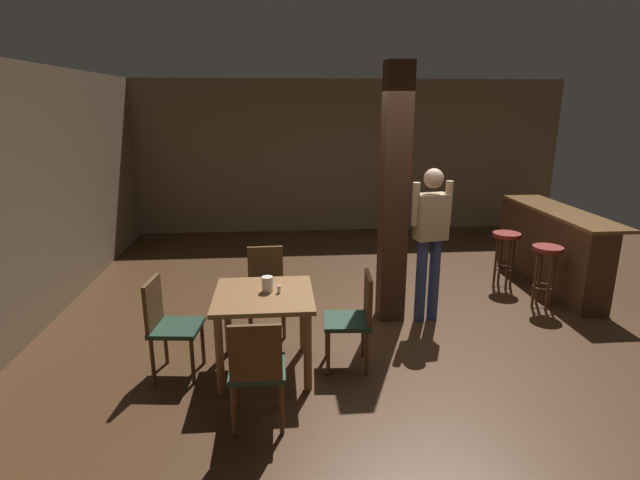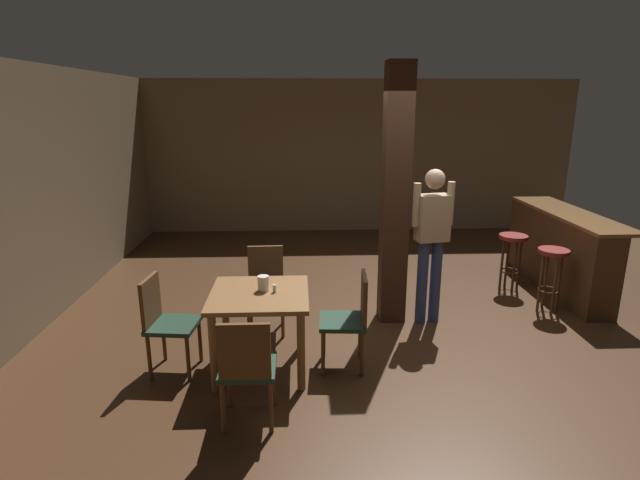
% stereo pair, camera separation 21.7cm
% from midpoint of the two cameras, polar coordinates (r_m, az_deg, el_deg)
% --- Properties ---
extents(ground_plane, '(10.80, 10.80, 0.00)m').
position_cam_midpoint_polar(ground_plane, '(5.58, 8.88, -10.07)').
color(ground_plane, '#422816').
extents(wall_back, '(8.00, 0.10, 2.80)m').
position_cam_midpoint_polar(wall_back, '(9.52, 2.82, 9.50)').
color(wall_back, '#756047').
rests_on(wall_back, ground_plane).
extents(wall_left, '(0.10, 9.00, 2.80)m').
position_cam_midpoint_polar(wall_left, '(5.68, -33.58, 2.85)').
color(wall_left, '#756047').
rests_on(wall_left, ground_plane).
extents(pillar, '(0.28, 0.28, 2.80)m').
position_cam_midpoint_polar(pillar, '(5.45, 7.34, 4.89)').
color(pillar, '#382114').
rests_on(pillar, ground_plane).
extents(dining_table, '(0.87, 0.87, 0.75)m').
position_cam_midpoint_polar(dining_table, '(4.54, -7.79, -7.70)').
color(dining_table, brown).
rests_on(dining_table, ground_plane).
extents(chair_north, '(0.43, 0.43, 0.89)m').
position_cam_midpoint_polar(chair_north, '(5.38, -7.34, -5.13)').
color(chair_north, '#1E3828').
rests_on(chair_north, ground_plane).
extents(chair_east, '(0.45, 0.45, 0.89)m').
position_cam_midpoint_polar(chair_east, '(4.62, 2.67, -8.60)').
color(chair_east, '#1E3828').
rests_on(chair_east, ground_plane).
extents(chair_south, '(0.42, 0.42, 0.89)m').
position_cam_midpoint_polar(chair_south, '(3.83, -8.89, -14.19)').
color(chair_south, '#1E3828').
rests_on(chair_south, ground_plane).
extents(chair_west, '(0.46, 0.46, 0.89)m').
position_cam_midpoint_polar(chair_west, '(4.72, -18.31, -8.88)').
color(chair_west, '#1E3828').
rests_on(chair_west, ground_plane).
extents(napkin_cup, '(0.10, 0.10, 0.14)m').
position_cam_midpoint_polar(napkin_cup, '(4.51, -7.41, -5.02)').
color(napkin_cup, silver).
rests_on(napkin_cup, dining_table).
extents(salt_shaker, '(0.03, 0.03, 0.07)m').
position_cam_midpoint_polar(salt_shaker, '(4.47, -6.10, -5.62)').
color(salt_shaker, silver).
rests_on(salt_shaker, dining_table).
extents(standing_person, '(0.47, 0.26, 1.72)m').
position_cam_midpoint_polar(standing_person, '(5.52, 11.40, 0.62)').
color(standing_person, tan).
rests_on(standing_person, ground_plane).
extents(bar_counter, '(0.56, 2.23, 1.02)m').
position_cam_midpoint_polar(bar_counter, '(7.29, 24.01, -0.73)').
color(bar_counter, brown).
rests_on(bar_counter, ground_plane).
extents(bar_stool_near, '(0.34, 0.34, 0.76)m').
position_cam_midpoint_polar(bar_stool_near, '(6.43, 23.56, -2.33)').
color(bar_stool_near, maroon).
rests_on(bar_stool_near, ground_plane).
extents(bar_stool_mid, '(0.36, 0.36, 0.74)m').
position_cam_midpoint_polar(bar_stool_mid, '(6.97, 19.63, -0.68)').
color(bar_stool_mid, maroon).
rests_on(bar_stool_mid, ground_plane).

